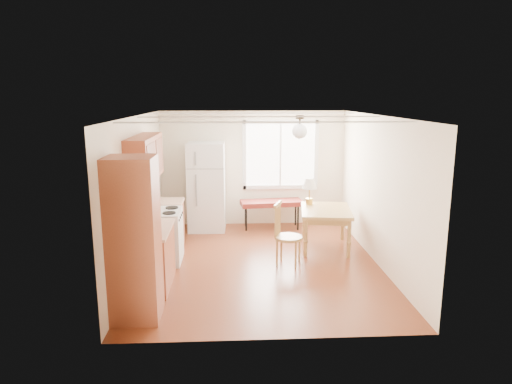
{
  "coord_description": "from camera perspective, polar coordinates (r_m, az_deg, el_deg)",
  "views": [
    {
      "loc": [
        -0.47,
        -7.38,
        2.82
      ],
      "look_at": [
        -0.04,
        0.48,
        1.15
      ],
      "focal_mm": 32.0,
      "sensor_mm": 36.0,
      "label": 1
    }
  ],
  "objects": [
    {
      "name": "dining_table",
      "position": [
        8.61,
        8.71,
        -2.79
      ],
      "size": [
        1.05,
        1.31,
        0.75
      ],
      "rotation": [
        0.0,
        0.0,
        -0.14
      ],
      "color": "olive",
      "rests_on": "ground"
    },
    {
      "name": "window_unit",
      "position": [
        10.0,
        3.07,
        4.66
      ],
      "size": [
        1.64,
        0.05,
        1.51
      ],
      "color": "white",
      "rests_on": "room_shell"
    },
    {
      "name": "refrigerator",
      "position": [
        9.7,
        -6.18,
        0.69
      ],
      "size": [
        0.79,
        0.81,
        1.86
      ],
      "rotation": [
        0.0,
        0.0,
        -0.03
      ],
      "color": "white",
      "rests_on": "ground"
    },
    {
      "name": "room_shell",
      "position": [
        7.56,
        0.51,
        -0.01
      ],
      "size": [
        4.6,
        5.6,
        2.62
      ],
      "color": "#522010",
      "rests_on": "ground"
    },
    {
      "name": "bench",
      "position": [
        9.81,
        1.95,
        -1.45
      ],
      "size": [
        1.36,
        0.63,
        0.61
      ],
      "rotation": [
        0.0,
        0.0,
        0.12
      ],
      "color": "maroon",
      "rests_on": "ground"
    },
    {
      "name": "table_lamp",
      "position": [
        8.84,
        6.71,
        0.8
      ],
      "size": [
        0.29,
        0.29,
        0.51
      ],
      "rotation": [
        0.0,
        0.0,
        0.13
      ],
      "color": "#B58F3A",
      "rests_on": "dining_table"
    },
    {
      "name": "kettle",
      "position": [
        6.79,
        -14.11,
        -4.09
      ],
      "size": [
        0.11,
        0.11,
        0.21
      ],
      "color": "red",
      "rests_on": "kitchen_run"
    },
    {
      "name": "kitchen_run",
      "position": [
        7.14,
        -13.07,
        -4.43
      ],
      "size": [
        0.65,
        3.4,
        2.2
      ],
      "color": "brown",
      "rests_on": "ground"
    },
    {
      "name": "chair",
      "position": [
        7.7,
        3.37,
        -4.7
      ],
      "size": [
        0.51,
        0.51,
        1.06
      ],
      "rotation": [
        0.0,
        0.0,
        -0.34
      ],
      "color": "olive",
      "rests_on": "ground"
    },
    {
      "name": "pendant_light",
      "position": [
        7.89,
        5.47,
        7.68
      ],
      "size": [
        0.26,
        0.26,
        0.4
      ],
      "color": "black",
      "rests_on": "room_shell"
    },
    {
      "name": "coffee_maker",
      "position": [
        6.45,
        -14.21,
        -4.63
      ],
      "size": [
        0.19,
        0.23,
        0.32
      ],
      "rotation": [
        0.0,
        0.0,
        0.16
      ],
      "color": "black",
      "rests_on": "kitchen_run"
    }
  ]
}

